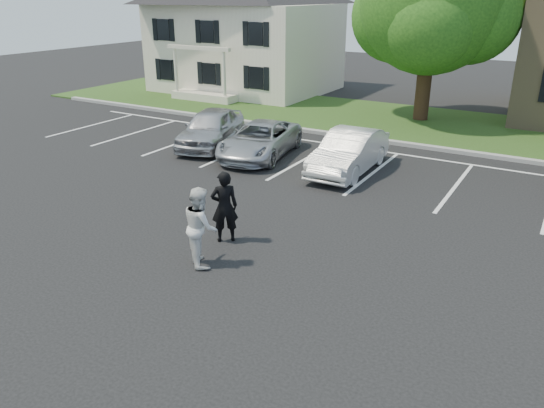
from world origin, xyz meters
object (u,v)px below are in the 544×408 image
object	(u,v)px
man_black_suit	(224,207)
car_white_sedan	(349,152)
man_white_shirt	(201,226)
car_silver_west	(211,128)
tree	(435,4)
car_silver_minivan	(260,140)
house	(246,27)

from	to	relation	value
man_black_suit	car_white_sedan	distance (m)	6.76
car_white_sedan	man_white_shirt	bearing A→B (deg)	-93.40
car_silver_west	man_white_shirt	bearing A→B (deg)	-70.99
car_silver_west	man_black_suit	bearing A→B (deg)	-67.55
man_black_suit	car_silver_west	xyz separation A→B (m)	(-5.61, 7.01, -0.17)
man_white_shirt	tree	bearing A→B (deg)	-48.73
man_black_suit	car_silver_minivan	world-z (taller)	man_black_suit
car_silver_west	car_white_sedan	distance (m)	6.14
tree	car_silver_west	bearing A→B (deg)	-124.29
house	man_white_shirt	xyz separation A→B (m)	(11.89, -20.29, -2.90)
car_silver_minivan	car_white_sedan	distance (m)	3.67
man_black_suit	car_silver_west	world-z (taller)	man_black_suit
tree	car_silver_west	world-z (taller)	tree
house	car_white_sedan	size ratio (longest dim) A/B	2.36
house	car_silver_minivan	bearing A→B (deg)	-55.18
tree	man_white_shirt	bearing A→B (deg)	-91.05
tree	man_white_shirt	world-z (taller)	tree
house	car_silver_west	xyz separation A→B (m)	(6.05, -12.02, -3.07)
tree	man_black_suit	world-z (taller)	tree
tree	man_white_shirt	xyz separation A→B (m)	(-0.32, -17.30, -4.42)
car_silver_west	car_white_sedan	xyz separation A→B (m)	(6.13, -0.27, -0.04)
man_black_suit	man_white_shirt	bearing A→B (deg)	57.72
house	car_silver_west	distance (m)	13.80
man_black_suit	car_silver_west	size ratio (longest dim) A/B	0.42
man_white_shirt	car_silver_minivan	xyz separation A→B (m)	(-3.38, 8.05, -0.29)
man_black_suit	car_silver_minivan	distance (m)	7.49
tree	house	bearing A→B (deg)	166.24
man_white_shirt	house	bearing A→B (deg)	-17.31
man_black_suit	house	bearing A→B (deg)	-101.07
car_silver_west	car_white_sedan	world-z (taller)	car_silver_west
car_white_sedan	car_silver_minivan	bearing A→B (deg)	177.79
man_white_shirt	car_white_sedan	world-z (taller)	man_white_shirt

